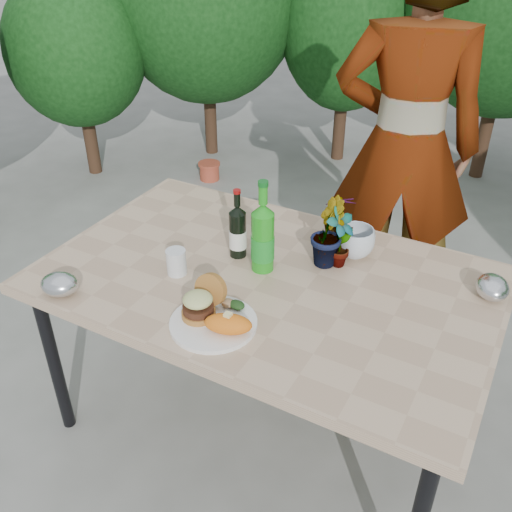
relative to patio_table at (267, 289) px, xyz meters
The scene contains 18 objects.
ground 0.69m from the patio_table, ahead, with size 80.00×80.00×0.00m, color slate.
patio_table is the anchor object (origin of this frame).
shrub_hedge 1.72m from the patio_table, 88.00° to the left, with size 7.03×5.11×2.25m.
dinner_plate 0.33m from the patio_table, 93.58° to the right, with size 0.28×0.28×0.01m, color white.
burger_stack 0.34m from the patio_table, 103.86° to the right, with size 0.11×0.16×0.11m.
sweet_potato 0.36m from the patio_table, 82.09° to the right, with size 0.15×0.08×0.06m, color orange.
grilled_veg 0.25m from the patio_table, 90.73° to the right, with size 0.08×0.05×0.03m.
wine_bottle 0.24m from the patio_table, 156.00° to the left, with size 0.07×0.07×0.27m.
sparkling_water 0.19m from the patio_table, 135.70° to the left, with size 0.08×0.08×0.35m.
plastic_cup 0.34m from the patio_table, 154.59° to the right, with size 0.07×0.07×0.10m, color silver.
seedling_left 0.32m from the patio_table, 43.26° to the left, with size 0.12×0.08×0.23m, color #27511B.
seedling_mid 0.30m from the patio_table, 51.86° to the left, with size 0.14×0.11×0.26m, color #20551D.
seedling_right 0.40m from the patio_table, 67.71° to the left, with size 0.12×0.12×0.21m, color #2D5D20.
blue_bowl 0.38m from the patio_table, 51.54° to the left, with size 0.14×0.14×0.11m, color silver.
foil_packet_left 0.72m from the patio_table, 142.66° to the right, with size 0.13×0.11×0.08m, color silver.
foil_packet_right 0.77m from the patio_table, 19.61° to the left, with size 0.13×0.11×0.08m, color silver.
person 1.02m from the patio_table, 78.91° to the left, with size 0.68×0.44×1.86m, color #9E714F.
terracotta_pot 2.52m from the patio_table, 128.28° to the left, with size 0.17×0.17×0.14m.
Camera 1 is at (0.77, -1.49, 1.91)m, focal length 40.00 mm.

